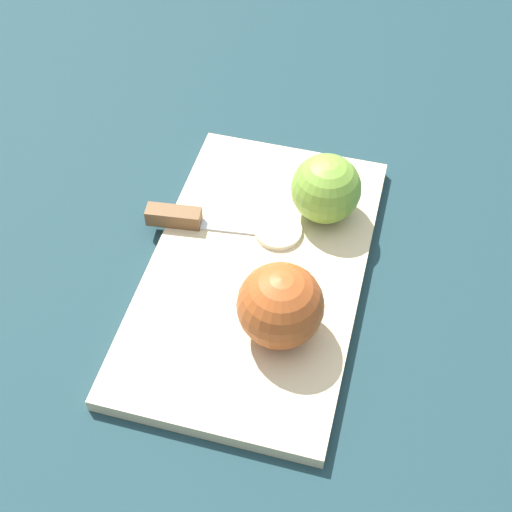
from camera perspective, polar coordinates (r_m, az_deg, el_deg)
The scene contains 6 objects.
ground_plane at distance 0.78m, azimuth 0.00°, elevation -1.72°, with size 4.00×4.00×0.00m, color #193338.
cutting_board at distance 0.77m, azimuth 0.00°, elevation -1.33°, with size 0.40×0.24×0.02m.
apple_half_left at distance 0.68m, azimuth 1.95°, elevation -4.01°, with size 0.09×0.09×0.09m.
apple_half_right at distance 0.79m, azimuth 5.63°, elevation 5.39°, with size 0.08×0.08×0.08m.
knife at distance 0.80m, azimuth -5.85°, elevation 3.04°, with size 0.04×0.16×0.02m.
apple_slice at distance 0.80m, azimuth 1.79°, elevation 2.02°, with size 0.05×0.05×0.01m.
Camera 1 is at (-0.45, -0.13, 0.62)m, focal length 50.00 mm.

